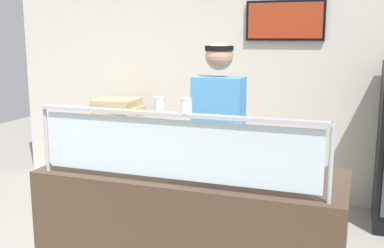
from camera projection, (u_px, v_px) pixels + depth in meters
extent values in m
cube|color=silver|center=(265.00, 77.00, 5.10)|extent=(6.33, 0.08, 2.70)
cube|color=black|center=(285.00, 21.00, 4.86)|extent=(0.83, 0.04, 0.42)
cube|color=#B23819|center=(285.00, 20.00, 4.84)|extent=(0.78, 0.01, 0.37)
cube|color=#4C3828|center=(192.00, 239.00, 3.07)|extent=(1.93, 0.76, 0.95)
cylinder|color=#B2B5BC|center=(46.00, 138.00, 2.93)|extent=(0.02, 0.02, 0.43)
cylinder|color=#B2B5BC|center=(331.00, 164.00, 2.35)|extent=(0.02, 0.02, 0.43)
cube|color=silver|center=(173.00, 150.00, 2.64)|extent=(1.67, 0.01, 0.35)
cube|color=#B2B5BC|center=(173.00, 114.00, 2.60)|extent=(1.73, 0.06, 0.02)
cylinder|color=#9EA0A8|center=(203.00, 168.00, 3.01)|extent=(0.45, 0.45, 0.01)
cylinder|color=tan|center=(203.00, 166.00, 3.01)|extent=(0.43, 0.43, 0.02)
cylinder|color=#D65B2D|center=(203.00, 164.00, 3.01)|extent=(0.37, 0.37, 0.01)
cube|color=#ADAFB7|center=(207.00, 164.00, 2.98)|extent=(0.12, 0.29, 0.01)
cylinder|color=white|center=(160.00, 106.00, 2.62)|extent=(0.06, 0.06, 0.07)
cylinder|color=white|center=(160.00, 108.00, 2.62)|extent=(0.05, 0.05, 0.04)
cylinder|color=silver|center=(160.00, 99.00, 2.61)|extent=(0.06, 0.06, 0.02)
cylinder|color=white|center=(186.00, 107.00, 2.57)|extent=(0.07, 0.07, 0.07)
cylinder|color=red|center=(186.00, 109.00, 2.57)|extent=(0.06, 0.06, 0.04)
cylinder|color=silver|center=(186.00, 100.00, 2.56)|extent=(0.06, 0.06, 0.02)
cylinder|color=#23232D|center=(204.00, 204.00, 3.70)|extent=(0.13, 0.13, 0.95)
cylinder|color=#23232D|center=(231.00, 208.00, 3.63)|extent=(0.13, 0.13, 0.95)
cube|color=#4C9EE5|center=(219.00, 113.00, 3.52)|extent=(0.38, 0.21, 0.55)
sphere|color=tan|center=(219.00, 56.00, 3.44)|extent=(0.21, 0.21, 0.21)
cylinder|color=black|center=(219.00, 48.00, 3.43)|extent=(0.21, 0.21, 0.04)
cylinder|color=tan|center=(234.00, 132.00, 3.28)|extent=(0.08, 0.34, 0.08)
cube|color=#B7BABF|center=(119.00, 158.00, 5.35)|extent=(0.70, 0.55, 0.83)
cube|color=tan|center=(118.00, 120.00, 5.27)|extent=(0.46, 0.46, 0.04)
cube|color=tan|center=(118.00, 117.00, 5.26)|extent=(0.47, 0.47, 0.04)
cube|color=tan|center=(118.00, 113.00, 5.25)|extent=(0.46, 0.46, 0.04)
cube|color=tan|center=(119.00, 109.00, 5.24)|extent=(0.47, 0.47, 0.04)
cube|color=tan|center=(117.00, 105.00, 5.24)|extent=(0.46, 0.46, 0.04)
cube|color=tan|center=(117.00, 101.00, 5.23)|extent=(0.47, 0.47, 0.04)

